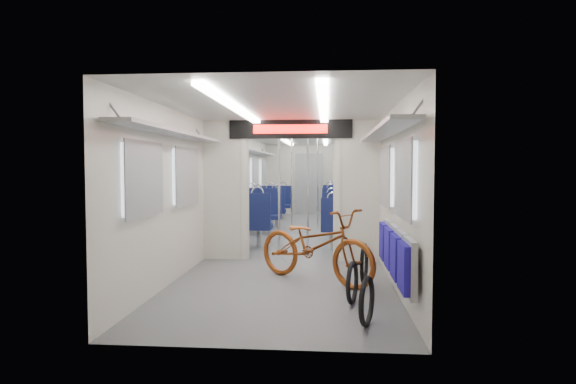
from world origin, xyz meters
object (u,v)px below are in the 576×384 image
object	(u,v)px
seat_bay_near_left	(254,213)
bicycle	(315,245)
seat_bay_near_right	(344,217)
bike_hoop_b	(352,285)
stanchion_near_right	(308,188)
stanchion_far_left	(292,183)
flip_bench	(395,252)
seat_bay_far_right	(339,203)
bike_hoop_c	(364,265)
stanchion_near_left	(279,189)
stanchion_far_right	(318,183)
seat_bay_far_left	(272,203)
bike_hoop_a	(367,304)

from	to	relation	value
seat_bay_near_left	bicycle	bearing A→B (deg)	-69.34
seat_bay_near_right	bike_hoop_b	bearing A→B (deg)	-90.69
stanchion_near_right	stanchion_far_left	xyz separation A→B (m)	(-0.53, 3.20, 0.00)
flip_bench	bicycle	bearing A→B (deg)	133.34
bicycle	seat_bay_far_right	size ratio (longest dim) A/B	0.88
bike_hoop_b	seat_bay_far_right	size ratio (longest dim) A/B	0.23
bicycle	bike_hoop_b	distance (m)	1.14
bike_hoop_c	seat_bay_near_right	bearing A→B (deg)	92.57
bike_hoop_c	seat_bay_near_left	bearing A→B (deg)	118.74
bicycle	seat_bay_near_right	size ratio (longest dim) A/B	0.93
bike_hoop_b	stanchion_near_left	xyz separation A→B (m)	(-1.14, 3.14, 0.93)
bike_hoop_b	stanchion_far_left	size ratio (longest dim) A/B	0.21
flip_bench	stanchion_near_left	size ratio (longest dim) A/B	0.93
bike_hoop_c	seat_bay_near_left	size ratio (longest dim) A/B	0.23
bike_hoop_c	stanchion_near_left	bearing A→B (deg)	121.84
seat_bay_near_left	stanchion_far_right	xyz separation A→B (m)	(1.30, 1.74, 0.57)
bicycle	seat_bay_far_left	world-z (taller)	seat_bay_far_left
seat_bay_far_right	seat_bay_near_left	bearing A→B (deg)	-117.85
seat_bay_far_right	bike_hoop_a	bearing A→B (deg)	-89.71
seat_bay_near_right	seat_bay_far_left	bearing A→B (deg)	118.15
seat_bay_near_left	stanchion_far_left	bearing A→B (deg)	71.41
seat_bay_far_left	stanchion_near_left	distance (m)	4.82
seat_bay_near_left	seat_bay_near_right	size ratio (longest dim) A/B	1.14
stanchion_near_left	flip_bench	bearing A→B (deg)	-62.51
flip_bench	stanchion_near_left	distance (m)	3.53
bike_hoop_b	bicycle	bearing A→B (deg)	113.41
stanchion_far_right	flip_bench	bearing A→B (deg)	-81.19
bike_hoop_a	stanchion_far_left	world-z (taller)	stanchion_far_left
bicycle	seat_bay_near_left	distance (m)	3.90
seat_bay_far_right	stanchion_far_right	size ratio (longest dim) A/B	0.93
stanchion_near_right	stanchion_far_left	distance (m)	3.24
seat_bay_near_right	bike_hoop_c	bearing A→B (deg)	-87.43
stanchion_near_left	stanchion_near_right	size ratio (longest dim) A/B	1.00
flip_bench	stanchion_far_right	size ratio (longest dim) A/B	0.93
seat_bay_near_right	stanchion_far_right	bearing A→B (deg)	105.60
seat_bay_near_right	stanchion_near_left	world-z (taller)	stanchion_near_left
bike_hoop_b	seat_bay_near_right	world-z (taller)	seat_bay_near_right
bike_hoop_c	seat_bay_far_left	bearing A→B (deg)	106.35
stanchion_near_left	stanchion_far_right	xyz separation A→B (m)	(0.62, 3.27, 0.00)
bicycle	stanchion_far_right	bearing A→B (deg)	38.03
seat_bay_far_left	stanchion_far_right	size ratio (longest dim) A/B	0.92
bike_hoop_c	seat_bay_far_left	distance (m)	7.19
seat_bay_near_left	stanchion_near_right	xyz separation A→B (m)	(1.18, -1.26, 0.57)
stanchion_far_right	stanchion_near_right	bearing A→B (deg)	-92.35
seat_bay_far_left	stanchion_far_left	bearing A→B (deg)	-62.93
seat_bay_near_right	seat_bay_near_left	bearing A→B (deg)	171.28
bike_hoop_b	stanchion_far_right	size ratio (longest dim) A/B	0.21
bike_hoop_c	stanchion_near_right	distance (m)	2.72
bike_hoop_a	bike_hoop_c	world-z (taller)	bike_hoop_c
bicycle	flip_bench	xyz separation A→B (m)	(0.91, -0.97, 0.08)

